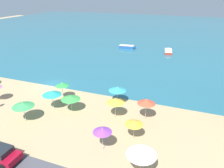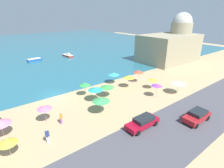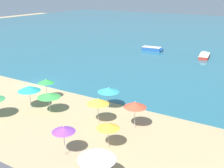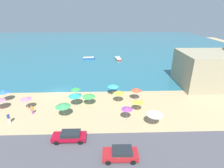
# 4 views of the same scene
# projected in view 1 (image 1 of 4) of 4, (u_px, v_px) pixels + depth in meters

# --- Properties ---
(ground_plane) EXTENTS (160.00, 160.00, 0.00)m
(ground_plane) POSITION_uv_depth(u_px,v_px,m) (51.00, 86.00, 34.37)
(ground_plane) COLOR tan
(sea) EXTENTS (150.00, 110.00, 0.05)m
(sea) POSITION_uv_depth(u_px,v_px,m) (139.00, 30.00, 81.44)
(sea) COLOR #276579
(sea) RESTS_ON ground_plane
(beach_umbrella_0) EXTENTS (1.83, 1.83, 2.46)m
(beach_umbrella_0) POSITION_uv_depth(u_px,v_px,m) (62.00, 84.00, 29.51)
(beach_umbrella_0) COLOR #B2B2B7
(beach_umbrella_0) RESTS_ON ground_plane
(beach_umbrella_1) EXTENTS (2.37, 2.37, 2.57)m
(beach_umbrella_1) POSITION_uv_depth(u_px,v_px,m) (52.00, 93.00, 26.97)
(beach_umbrella_1) COLOR #B2B2B7
(beach_umbrella_1) RESTS_ON ground_plane
(beach_umbrella_3) EXTENTS (2.05, 2.05, 2.65)m
(beach_umbrella_3) POSITION_uv_depth(u_px,v_px,m) (146.00, 101.00, 24.68)
(beach_umbrella_3) COLOR #B2B2B7
(beach_umbrella_3) RESTS_ON ground_plane
(beach_umbrella_5) EXTENTS (2.50, 2.50, 2.41)m
(beach_umbrella_5) POSITION_uv_depth(u_px,v_px,m) (142.00, 152.00, 17.29)
(beach_umbrella_5) COLOR #B2B2B7
(beach_umbrella_5) RESTS_ON ground_plane
(beach_umbrella_7) EXTENTS (1.84, 1.84, 2.19)m
(beach_umbrella_7) POSITION_uv_depth(u_px,v_px,m) (134.00, 123.00, 21.50)
(beach_umbrella_7) COLOR #B2B2B7
(beach_umbrella_7) RESTS_ON ground_plane
(beach_umbrella_9) EXTENTS (1.79, 1.79, 2.47)m
(beach_umbrella_9) POSITION_uv_depth(u_px,v_px,m) (102.00, 130.00, 19.85)
(beach_umbrella_9) COLOR #B2B2B7
(beach_umbrella_9) RESTS_ON ground_plane
(beach_umbrella_10) EXTENTS (2.31, 2.31, 2.36)m
(beach_umbrella_10) POSITION_uv_depth(u_px,v_px,m) (117.00, 89.00, 28.40)
(beach_umbrella_10) COLOR #B2B2B7
(beach_umbrella_10) RESTS_ON ground_plane
(beach_umbrella_11) EXTENTS (2.46, 2.46, 2.38)m
(beach_umbrella_11) POSITION_uv_depth(u_px,v_px,m) (23.00, 105.00, 24.46)
(beach_umbrella_11) COLOR #B2B2B7
(beach_umbrella_11) RESTS_ON ground_plane
(beach_umbrella_12) EXTENTS (2.10, 2.10, 2.54)m
(beach_umbrella_12) POSITION_uv_depth(u_px,v_px,m) (115.00, 101.00, 25.13)
(beach_umbrella_12) COLOR #B2B2B7
(beach_umbrella_12) RESTS_ON ground_plane
(beach_umbrella_14) EXTENTS (2.36, 2.36, 2.12)m
(beach_umbrella_14) POSITION_uv_depth(u_px,v_px,m) (71.00, 98.00, 26.56)
(beach_umbrella_14) COLOR #B2B2B7
(beach_umbrella_14) RESTS_ON ground_plane
(skiff_nearshore) EXTENTS (2.25, 4.88, 1.23)m
(skiff_nearshore) POSITION_uv_depth(u_px,v_px,m) (168.00, 51.00, 52.25)
(skiff_nearshore) COLOR red
(skiff_nearshore) RESTS_ON sea
(skiff_offshore) EXTENTS (4.24, 1.97, 0.78)m
(skiff_offshore) POSITION_uv_depth(u_px,v_px,m) (127.00, 47.00, 56.03)
(skiff_offshore) COLOR #23539A
(skiff_offshore) RESTS_ON sea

